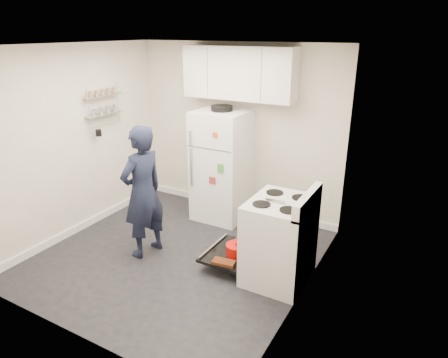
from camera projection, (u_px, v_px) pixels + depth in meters
The scene contains 7 objects.
room at pixel (173, 163), 4.61m from camera, with size 3.21×3.21×2.51m.
electric_range at pixel (278, 241), 4.39m from camera, with size 0.66×0.76×1.10m.
open_oven_door at pixel (233, 252), 4.73m from camera, with size 0.55×0.70×0.21m.
refrigerator at pixel (222, 165), 5.77m from camera, with size 0.72×0.74×1.67m.
upper_cabinets at pixel (239, 73), 5.39m from camera, with size 1.60×0.33×0.70m, color silver.
wall_shelf_rack at pixel (103, 105), 5.50m from camera, with size 0.14×0.60×0.61m.
person at pixel (143, 192), 4.78m from camera, with size 0.60×0.39×1.64m, color black.
Camera 1 is at (2.62, -3.52, 2.66)m, focal length 32.00 mm.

